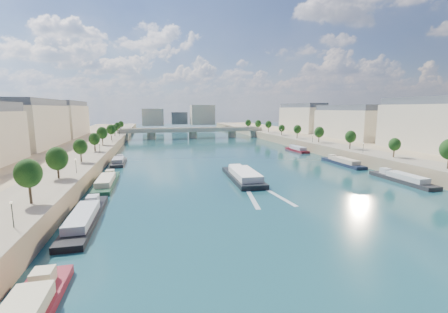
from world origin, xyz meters
TOP-DOWN VIEW (x-y plane):
  - ground at (0.00, 100.00)m, footprint 700.00×700.00m
  - quay_left at (-72.00, 100.00)m, footprint 44.00×520.00m
  - quay_right at (72.00, 100.00)m, footprint 44.00×520.00m
  - pave_left at (-57.00, 100.00)m, footprint 14.00×520.00m
  - pave_right at (57.00, 100.00)m, footprint 14.00×520.00m
  - trees_left at (-55.00, 102.00)m, footprint 4.80×268.80m
  - trees_right at (55.00, 110.00)m, footprint 4.80×268.80m
  - lamps_left at (-52.50, 90.00)m, footprint 0.36×200.36m
  - lamps_right at (52.50, 105.00)m, footprint 0.36×200.36m
  - buildings_left at (-85.00, 112.00)m, footprint 16.00×226.00m
  - buildings_right at (85.00, 112.00)m, footprint 16.00×226.00m
  - skyline at (3.19, 319.52)m, footprint 79.00×42.00m
  - bridge at (0.00, 215.90)m, footprint 112.00×12.00m
  - tour_barge at (-2.83, 72.25)m, footprint 9.47×29.25m
  - wake at (-2.83, 55.68)m, footprint 10.76×26.01m
  - moored_barges_left at (-45.50, 43.33)m, footprint 5.00×155.36m
  - moored_barges_right at (45.50, 54.50)m, footprint 5.00×166.51m

SIDE VIEW (x-z plane):
  - ground at x=0.00m, z-range 0.00..0.00m
  - wake at x=-2.83m, z-range 0.00..0.04m
  - moored_barges_left at x=-45.50m, z-range -0.96..2.64m
  - moored_barges_right at x=45.50m, z-range -0.96..2.64m
  - tour_barge at x=-2.83m, z-range -0.85..3.08m
  - quay_left at x=-72.00m, z-range 0.00..5.00m
  - quay_right at x=72.00m, z-range 0.00..5.00m
  - pave_left at x=-57.00m, z-range 5.00..5.10m
  - pave_right at x=57.00m, z-range 5.00..5.10m
  - bridge at x=0.00m, z-range 1.01..9.16m
  - lamps_left at x=-52.50m, z-range 5.64..9.92m
  - lamps_right at x=52.50m, z-range 5.64..9.92m
  - trees_left at x=-55.00m, z-range 6.35..14.61m
  - trees_right at x=55.00m, z-range 6.35..14.61m
  - skyline at x=3.19m, z-range 3.66..25.66m
  - buildings_left at x=-85.00m, z-range 4.85..28.05m
  - buildings_right at x=85.00m, z-range 4.85..28.05m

